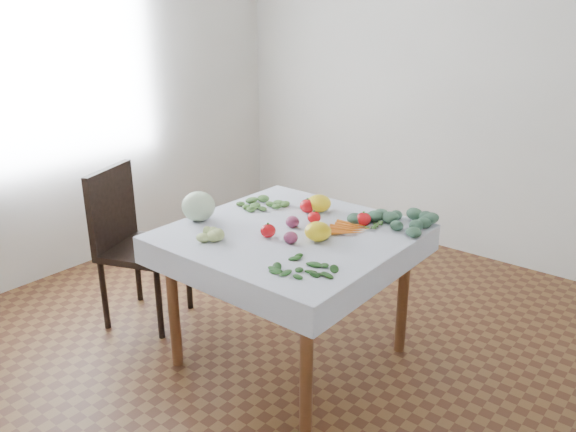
% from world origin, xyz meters
% --- Properties ---
extents(ground, '(4.00, 4.00, 0.00)m').
position_xyz_m(ground, '(0.00, 0.00, 0.00)').
color(ground, brown).
extents(back_wall, '(4.00, 0.04, 2.70)m').
position_xyz_m(back_wall, '(0.00, 2.00, 1.35)').
color(back_wall, white).
rests_on(back_wall, ground).
extents(left_wall, '(0.04, 4.00, 2.70)m').
position_xyz_m(left_wall, '(-2.00, 0.00, 1.35)').
color(left_wall, white).
rests_on(left_wall, ground).
extents(table, '(1.00, 1.00, 0.75)m').
position_xyz_m(table, '(0.00, 0.00, 0.65)').
color(table, brown).
rests_on(table, ground).
extents(tablecloth, '(1.12, 1.12, 0.01)m').
position_xyz_m(tablecloth, '(0.00, 0.00, 0.75)').
color(tablecloth, white).
rests_on(tablecloth, table).
extents(chair, '(0.56, 0.56, 0.96)m').
position_xyz_m(chair, '(-1.03, -0.26, 0.55)').
color(chair, black).
rests_on(chair, ground).
extents(cabbage, '(0.19, 0.19, 0.16)m').
position_xyz_m(cabbage, '(-0.48, -0.19, 0.84)').
color(cabbage, silver).
rests_on(cabbage, tablecloth).
extents(tomato_a, '(0.11, 0.11, 0.08)m').
position_xyz_m(tomato_a, '(-0.10, 0.27, 0.79)').
color(tomato_a, red).
rests_on(tomato_a, tablecloth).
extents(tomato_b, '(0.09, 0.09, 0.07)m').
position_xyz_m(tomato_b, '(0.25, 0.30, 0.79)').
color(tomato_b, red).
rests_on(tomato_b, tablecloth).
extents(tomato_c, '(0.08, 0.08, 0.06)m').
position_xyz_m(tomato_c, '(0.03, 0.17, 0.79)').
color(tomato_c, red).
rests_on(tomato_c, tablecloth).
extents(tomato_d, '(0.09, 0.09, 0.07)m').
position_xyz_m(tomato_d, '(-0.03, -0.14, 0.79)').
color(tomato_d, red).
rests_on(tomato_d, tablecloth).
extents(heirloom_back, '(0.17, 0.17, 0.10)m').
position_xyz_m(heirloom_back, '(-0.06, 0.33, 0.80)').
color(heirloom_back, yellow).
rests_on(heirloom_back, tablecloth).
extents(heirloom_front, '(0.17, 0.17, 0.09)m').
position_xyz_m(heirloom_front, '(0.18, -0.02, 0.80)').
color(heirloom_front, yellow).
rests_on(heirloom_front, tablecloth).
extents(onion_a, '(0.09, 0.09, 0.06)m').
position_xyz_m(onion_a, '(-0.02, 0.04, 0.79)').
color(onion_a, '#5E1A36').
rests_on(onion_a, tablecloth).
extents(onion_b, '(0.07, 0.07, 0.06)m').
position_xyz_m(onion_b, '(0.10, -0.13, 0.79)').
color(onion_b, '#5E1A36').
rests_on(onion_b, tablecloth).
extents(tomatillo_cluster, '(0.18, 0.11, 0.05)m').
position_xyz_m(tomatillo_cluster, '(-0.25, -0.35, 0.78)').
color(tomatillo_cluster, '#A9BE6E').
rests_on(tomatillo_cluster, tablecloth).
extents(carrot_bunch, '(0.19, 0.26, 0.03)m').
position_xyz_m(carrot_bunch, '(0.23, 0.17, 0.77)').
color(carrot_bunch, orange).
rests_on(carrot_bunch, tablecloth).
extents(kale_bunch, '(0.38, 0.32, 0.05)m').
position_xyz_m(kale_bunch, '(0.36, 0.42, 0.78)').
color(kale_bunch, '#3E654A').
rests_on(kale_bunch, tablecloth).
extents(basil_bunch, '(0.23, 0.20, 0.01)m').
position_xyz_m(basil_bunch, '(0.34, -0.33, 0.76)').
color(basil_bunch, '#184E19').
rests_on(basil_bunch, tablecloth).
extents(dill_bunch, '(0.26, 0.22, 0.03)m').
position_xyz_m(dill_bunch, '(-0.38, 0.17, 0.77)').
color(dill_bunch, '#4C803A').
rests_on(dill_bunch, tablecloth).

